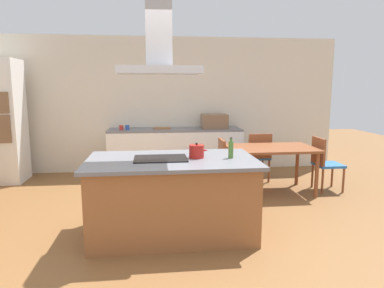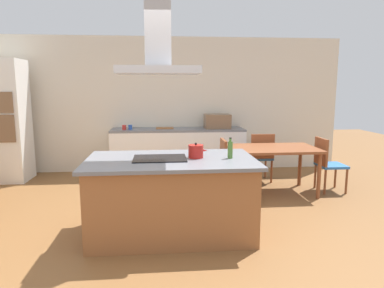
{
  "view_description": "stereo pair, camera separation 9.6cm",
  "coord_description": "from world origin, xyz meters",
  "views": [
    {
      "loc": [
        -0.21,
        -3.88,
        1.71
      ],
      "look_at": [
        0.28,
        0.4,
        1.0
      ],
      "focal_mm": 32.43,
      "sensor_mm": 36.0,
      "label": 1
    },
    {
      "loc": [
        -0.12,
        -3.89,
        1.71
      ],
      "look_at": [
        0.28,
        0.4,
        1.0
      ],
      "focal_mm": 32.43,
      "sensor_mm": 36.0,
      "label": 2
    }
  ],
  "objects": [
    {
      "name": "chair_at_right_end",
      "position": [
        2.6,
        1.46,
        0.51
      ],
      "size": [
        0.42,
        0.42,
        0.89
      ],
      "color": "#2D6BB7",
      "rests_on": "ground"
    },
    {
      "name": "chair_facing_back_wall",
      "position": [
        1.69,
        2.13,
        0.51
      ],
      "size": [
        0.42,
        0.42,
        0.89
      ],
      "color": "#2D6BB7",
      "rests_on": "ground"
    },
    {
      "name": "cooktop",
      "position": [
        -0.13,
        0.0,
        0.91
      ],
      "size": [
        0.6,
        0.44,
        0.01
      ],
      "primitive_type": "cube",
      "color": "black",
      "rests_on": "kitchen_island"
    },
    {
      "name": "olive_oil_bottle",
      "position": [
        0.68,
        -0.04,
        1.0
      ],
      "size": [
        0.06,
        0.06,
        0.24
      ],
      "color": "#47722D",
      "rests_on": "kitchen_island"
    },
    {
      "name": "range_hood",
      "position": [
        -0.13,
        0.0,
        2.1
      ],
      "size": [
        0.9,
        0.55,
        0.78
      ],
      "color": "#ADADB2"
    },
    {
      "name": "coffee_mug_blue",
      "position": [
        -0.69,
        2.83,
        0.95
      ],
      "size": [
        0.08,
        0.08,
        0.09
      ],
      "primitive_type": "cylinder",
      "color": "#2D56B2",
      "rests_on": "back_counter"
    },
    {
      "name": "wall_oven_stack",
      "position": [
        -2.9,
        2.65,
        1.1
      ],
      "size": [
        0.7,
        0.66,
        2.2
      ],
      "color": "white",
      "rests_on": "ground"
    },
    {
      "name": "countertop_microwave",
      "position": [
        1.01,
        2.88,
        1.04
      ],
      "size": [
        0.5,
        0.38,
        0.28
      ],
      "primitive_type": "cube",
      "color": "brown",
      "rests_on": "back_counter"
    },
    {
      "name": "wall_back",
      "position": [
        0.0,
        3.25,
        1.35
      ],
      "size": [
        7.2,
        0.1,
        2.7
      ],
      "primitive_type": "cube",
      "color": "beige",
      "rests_on": "ground"
    },
    {
      "name": "cutting_board",
      "position": [
        -0.03,
        2.93,
        0.91
      ],
      "size": [
        0.34,
        0.24,
        0.02
      ],
      "primitive_type": "cube",
      "color": "#995B33",
      "rests_on": "back_counter"
    },
    {
      "name": "kitchen_island",
      "position": [
        0.0,
        0.0,
        0.45
      ],
      "size": [
        1.93,
        1.13,
        0.9
      ],
      "color": "#995B33",
      "rests_on": "ground"
    },
    {
      "name": "ground",
      "position": [
        0.0,
        1.5,
        0.0
      ],
      "size": [
        16.0,
        16.0,
        0.0
      ],
      "primitive_type": "plane",
      "color": "brown"
    },
    {
      "name": "chair_at_left_end",
      "position": [
        0.77,
        1.46,
        0.51
      ],
      "size": [
        0.42,
        0.42,
        0.89
      ],
      "color": "#2D6BB7",
      "rests_on": "ground"
    },
    {
      "name": "coffee_mug_red",
      "position": [
        -0.81,
        2.8,
        0.95
      ],
      "size": [
        0.08,
        0.08,
        0.09
      ],
      "primitive_type": "cylinder",
      "color": "red",
      "rests_on": "back_counter"
    },
    {
      "name": "back_counter",
      "position": [
        0.23,
        2.88,
        0.45
      ],
      "size": [
        2.6,
        0.62,
        0.9
      ],
      "color": "white",
      "rests_on": "ground"
    },
    {
      "name": "tea_kettle",
      "position": [
        0.29,
        0.02,
        0.98
      ],
      "size": [
        0.23,
        0.17,
        0.18
      ],
      "color": "#B21E19",
      "rests_on": "kitchen_island"
    },
    {
      "name": "dining_table",
      "position": [
        1.69,
        1.46,
        0.67
      ],
      "size": [
        1.4,
        0.9,
        0.75
      ],
      "color": "brown",
      "rests_on": "ground"
    }
  ]
}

